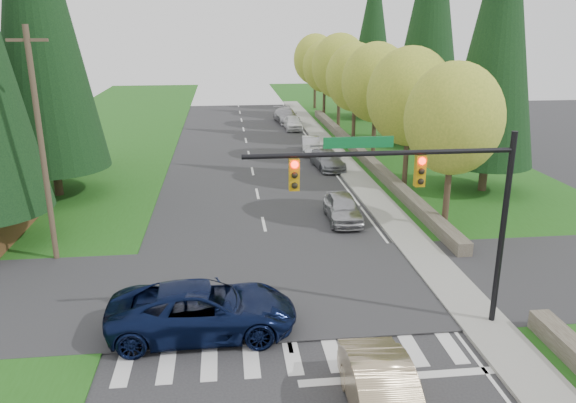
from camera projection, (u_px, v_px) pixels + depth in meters
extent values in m
cube|color=#215416|center=(466.00, 191.00, 34.98)|extent=(14.00, 110.00, 0.06)
cube|color=#215416|center=(32.00, 206.00, 32.16)|extent=(14.00, 110.00, 0.06)
cube|color=#28282B|center=(278.00, 289.00, 22.22)|extent=(120.00, 8.00, 0.10)
cube|color=gray|center=(363.00, 185.00, 36.20)|extent=(1.80, 80.00, 0.13)
cube|color=gray|center=(350.00, 185.00, 36.11)|extent=(0.20, 80.00, 0.13)
cube|color=#4C4438|center=(360.00, 153.00, 43.87)|extent=(0.70, 40.00, 0.70)
cylinder|color=black|center=(502.00, 232.00, 18.66)|extent=(0.20, 0.20, 6.80)
cylinder|color=black|center=(381.00, 153.00, 17.34)|extent=(8.60, 0.16, 0.16)
cube|color=#0C662D|center=(359.00, 142.00, 17.20)|extent=(2.20, 0.04, 0.35)
cube|color=#BF8C0C|center=(420.00, 171.00, 17.66)|extent=(0.32, 0.24, 1.00)
sphere|color=#FF0C05|center=(422.00, 161.00, 17.42)|extent=(0.22, 0.22, 0.22)
cube|color=#BF8C0C|center=(294.00, 175.00, 17.23)|extent=(0.32, 0.24, 1.00)
sphere|color=#FF0C05|center=(295.00, 165.00, 16.99)|extent=(0.22, 0.22, 0.22)
cylinder|color=#473828|center=(42.00, 149.00, 23.45)|extent=(0.24, 0.24, 10.00)
cube|color=#473828|center=(27.00, 40.00, 22.11)|extent=(1.60, 0.10, 0.12)
cylinder|color=#38281C|center=(448.00, 183.00, 28.17)|extent=(0.32, 0.32, 4.76)
ellipsoid|color=olive|center=(454.00, 119.00, 27.19)|extent=(4.80, 4.80, 5.52)
cylinder|color=#38281C|center=(406.00, 151.00, 34.78)|extent=(0.32, 0.32, 4.93)
ellipsoid|color=olive|center=(410.00, 96.00, 33.76)|extent=(5.20, 5.20, 5.98)
cylinder|color=#38281C|center=(374.00, 130.00, 41.37)|extent=(0.32, 0.32, 5.04)
ellipsoid|color=olive|center=(376.00, 82.00, 40.33)|extent=(5.00, 5.00, 5.75)
cylinder|color=#38281C|center=(354.00, 116.00, 48.04)|extent=(0.32, 0.32, 4.82)
ellipsoid|color=olive|center=(355.00, 77.00, 47.04)|extent=(5.00, 5.00, 5.75)
cylinder|color=#38281C|center=(339.00, 103.00, 54.62)|extent=(0.32, 0.32, 5.15)
ellipsoid|color=olive|center=(340.00, 66.00, 53.56)|extent=(5.40, 5.40, 6.21)
cylinder|color=#38281C|center=(324.00, 96.00, 61.29)|extent=(0.32, 0.32, 4.70)
ellipsoid|color=olive|center=(325.00, 66.00, 60.32)|extent=(4.80, 4.80, 5.52)
cylinder|color=#38281C|center=(315.00, 88.00, 67.88)|extent=(0.32, 0.32, 4.98)
ellipsoid|color=olive|center=(315.00, 59.00, 66.85)|extent=(5.20, 5.20, 5.98)
cylinder|color=#38281C|center=(58.00, 180.00, 33.86)|extent=(0.50, 0.50, 2.00)
cylinder|color=#38281C|center=(52.00, 158.00, 39.32)|extent=(0.50, 0.50, 2.00)
cone|color=black|center=(33.00, 19.00, 36.49)|extent=(5.78, 5.78, 17.00)
cylinder|color=#38281C|center=(483.00, 176.00, 34.79)|extent=(0.50, 0.50, 2.00)
cone|color=black|center=(500.00, 27.00, 32.11)|extent=(5.44, 5.44, 16.00)
cylinder|color=#38281C|center=(422.00, 133.00, 48.15)|extent=(0.50, 0.50, 2.00)
cone|color=black|center=(431.00, 13.00, 45.16)|extent=(6.12, 6.12, 18.00)
cylinder|color=#38281C|center=(370.00, 109.00, 61.29)|extent=(0.50, 0.50, 2.00)
cone|color=black|center=(373.00, 30.00, 58.76)|extent=(5.10, 5.10, 15.00)
imported|color=tan|center=(384.00, 396.00, 14.60)|extent=(1.75, 4.77, 1.56)
imported|color=#0A1333|center=(203.00, 310.00, 18.81)|extent=(6.31, 2.98, 1.74)
imported|color=#ABACB0|center=(343.00, 208.00, 29.64)|extent=(1.79, 4.25, 1.44)
imported|color=gray|center=(328.00, 159.00, 40.39)|extent=(2.23, 4.59, 1.28)
imported|color=#B3B4B8|center=(311.00, 145.00, 45.12)|extent=(1.81, 4.06, 1.30)
imported|color=white|center=(293.00, 123.00, 54.99)|extent=(1.63, 3.99, 1.35)
imported|color=#A9A9AE|center=(286.00, 116.00, 58.80)|extent=(2.54, 5.29, 1.49)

